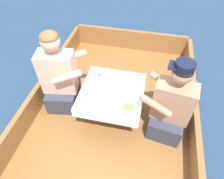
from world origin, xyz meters
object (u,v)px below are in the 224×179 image
(person_port, at_px, (60,78))
(coffee_cup_starboard, at_px, (133,93))
(person_starboard, at_px, (170,107))
(coffee_cup_port, at_px, (92,89))
(coffee_cup_center, at_px, (121,88))
(sandwich, at_px, (129,107))

(person_port, relative_size, coffee_cup_starboard, 10.79)
(person_port, height_order, person_starboard, person_port)
(person_port, distance_m, coffee_cup_starboard, 0.89)
(coffee_cup_port, relative_size, coffee_cup_center, 0.98)
(person_port, relative_size, sandwich, 8.68)
(person_port, height_order, coffee_cup_port, person_port)
(person_starboard, height_order, coffee_cup_center, person_starboard)
(person_starboard, bearing_deg, person_port, 2.62)
(coffee_cup_center, bearing_deg, coffee_cup_starboard, -20.30)
(person_starboard, xyz_separation_m, coffee_cup_center, (-0.55, 0.10, 0.07))
(coffee_cup_port, bearing_deg, coffee_cup_starboard, 3.60)
(person_starboard, relative_size, coffee_cup_center, 9.44)
(person_port, bearing_deg, coffee_cup_port, -24.48)
(coffee_cup_port, bearing_deg, coffee_cup_center, 14.32)
(sandwich, relative_size, coffee_cup_port, 1.17)
(sandwich, distance_m, coffee_cup_port, 0.47)
(coffee_cup_starboard, bearing_deg, coffee_cup_port, -176.40)
(person_port, xyz_separation_m, coffee_cup_center, (0.74, -0.04, 0.03))
(coffee_cup_port, height_order, coffee_cup_center, coffee_cup_port)
(coffee_cup_starboard, bearing_deg, person_starboard, -6.05)
(coffee_cup_port, bearing_deg, sandwich, -20.48)
(coffee_cup_port, distance_m, coffee_cup_center, 0.33)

